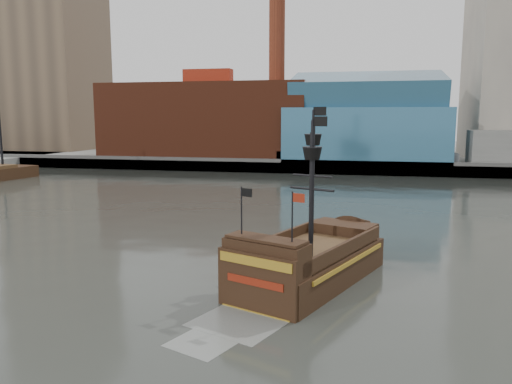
# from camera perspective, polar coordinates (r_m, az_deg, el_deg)

# --- Properties ---
(ground) EXTENTS (400.00, 400.00, 0.00)m
(ground) POSITION_cam_1_polar(r_m,az_deg,el_deg) (31.79, -7.20, -10.35)
(ground) COLOR #282B26
(ground) RESTS_ON ground
(promenade_far) EXTENTS (220.00, 60.00, 2.00)m
(promenade_far) POSITION_cam_1_polar(r_m,az_deg,el_deg) (121.07, 7.57, 4.08)
(promenade_far) COLOR slate
(promenade_far) RESTS_ON ground
(seawall) EXTENTS (220.00, 1.00, 2.60)m
(seawall) POSITION_cam_1_polar(r_m,az_deg,el_deg) (91.80, 5.98, 2.90)
(seawall) COLOR #4C4C49
(seawall) RESTS_ON ground
(skyline) EXTENTS (149.00, 45.00, 62.00)m
(skyline) POSITION_cam_1_polar(r_m,az_deg,el_deg) (113.86, 10.19, 15.62)
(skyline) COLOR brown
(skyline) RESTS_ON promenade_far
(pirate_ship) EXTENTS (10.10, 16.25, 11.71)m
(pirate_ship) POSITION_cam_1_polar(r_m,az_deg,el_deg) (31.61, 6.07, -8.42)
(pirate_ship) COLOR black
(pirate_ship) RESTS_ON ground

